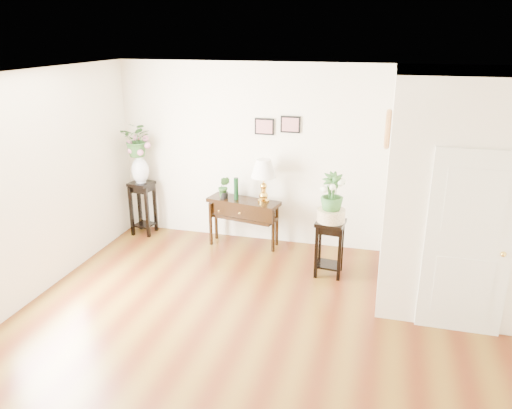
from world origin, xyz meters
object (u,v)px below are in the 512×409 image
(table_lamp, at_px, (264,180))
(plant_stand_b, at_px, (329,248))
(console_table, at_px, (244,223))
(plant_stand_a, at_px, (143,208))

(table_lamp, height_order, plant_stand_b, table_lamp)
(console_table, xyz_separation_m, plant_stand_b, (1.42, -0.66, 0.02))
(console_table, distance_m, plant_stand_b, 1.57)
(table_lamp, distance_m, plant_stand_a, 2.17)
(plant_stand_a, distance_m, plant_stand_b, 3.25)
(plant_stand_a, bearing_deg, console_table, -1.25)
(console_table, relative_size, plant_stand_a, 1.27)
(plant_stand_a, bearing_deg, table_lamp, -1.06)
(table_lamp, bearing_deg, plant_stand_b, -30.89)
(console_table, relative_size, table_lamp, 1.69)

